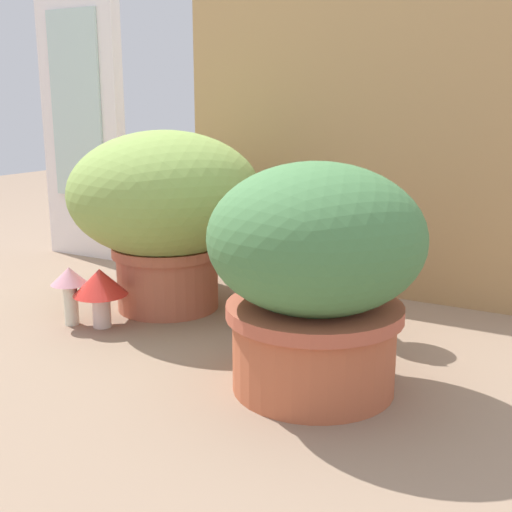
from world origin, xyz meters
TOP-DOWN VIEW (x-y plane):
  - ground_plane at (0.00, 0.00)m, footprint 6.00×6.00m
  - cardboard_backdrop at (0.13, 0.51)m, footprint 1.05×0.03m
  - window_panel_white at (-0.81, 0.46)m, footprint 0.32×0.05m
  - grass_planter at (-0.24, 0.14)m, footprint 0.46×0.46m
  - leafy_planter at (0.27, -0.11)m, footprint 0.38×0.38m
  - cat at (0.14, 0.19)m, footprint 0.38×0.19m
  - mushroom_ornament_pink at (-0.35, -0.08)m, footprint 0.08×0.08m
  - mushroom_ornament_red at (-0.28, -0.05)m, footprint 0.12×0.12m

SIDE VIEW (x-z plane):
  - ground_plane at x=0.00m, z-range 0.00..0.00m
  - mushroom_ornament_red at x=-0.28m, z-range 0.03..0.17m
  - mushroom_ornament_pink at x=-0.35m, z-range 0.03..0.17m
  - cat at x=0.14m, z-range -0.04..0.28m
  - leafy_planter at x=0.27m, z-range 0.02..0.42m
  - grass_planter at x=-0.24m, z-range 0.04..0.48m
  - cardboard_backdrop at x=0.13m, z-range 0.00..0.81m
  - window_panel_white at x=-0.81m, z-range 0.00..0.89m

